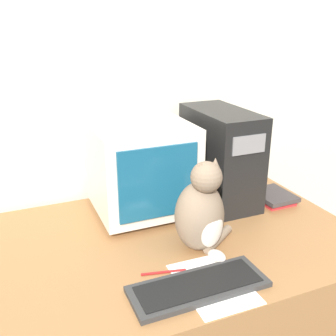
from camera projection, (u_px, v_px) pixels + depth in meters
wall_back at (131, 92)px, 1.87m from camera, size 7.00×0.05×2.50m
desk at (176, 312)px, 1.70m from camera, size 1.41×0.96×0.76m
crt_monitor at (142, 168)px, 1.69m from camera, size 0.41×0.40×0.40m
computer_tower at (220, 156)px, 1.81m from camera, size 0.22×0.44×0.43m
keyboard at (199, 286)px, 1.25m from camera, size 0.45×0.17×0.02m
cat at (202, 213)px, 1.42m from camera, size 0.28×0.25×0.36m
book_stack at (274, 197)px, 1.85m from camera, size 0.16×0.20×0.04m
pen at (164, 272)px, 1.33m from camera, size 0.15×0.04×0.01m
paper_sheet at (213, 283)px, 1.28m from camera, size 0.21×0.30×0.00m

